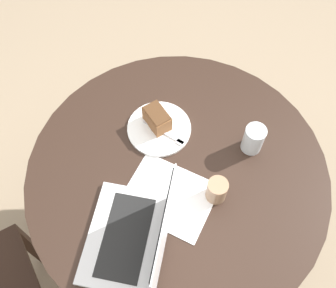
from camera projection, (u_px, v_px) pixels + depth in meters
name	position (u px, v px, depth m)	size (l,w,h in m)	color
ground_plane	(174.00, 233.00, 1.95)	(12.00, 12.00, 0.00)	gray
dining_table	(177.00, 188.00, 1.45)	(1.03, 1.03, 0.71)	black
paper_document	(169.00, 196.00, 1.28)	(0.32, 0.27, 0.00)	white
plate	(159.00, 129.00, 1.41)	(0.23, 0.23, 0.01)	white
cake_slice	(157.00, 118.00, 1.38)	(0.11, 0.09, 0.07)	brown
fork	(168.00, 135.00, 1.38)	(0.17, 0.03, 0.00)	silver
coffee_glass	(217.00, 190.00, 1.25)	(0.07, 0.07, 0.09)	#997556
water_glass	(253.00, 139.00, 1.33)	(0.07, 0.07, 0.11)	silver
laptop	(136.00, 236.00, 1.18)	(0.36, 0.40, 0.24)	silver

